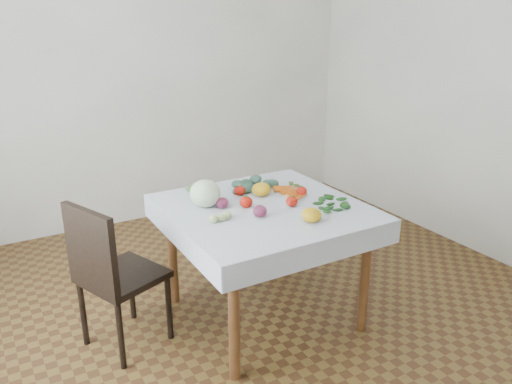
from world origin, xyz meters
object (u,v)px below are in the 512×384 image
cabbage (205,193)px  table (264,222)px  chair (109,269)px  carrot_bunch (293,191)px  heirloom_back (261,189)px

cabbage → table: bearing=-29.0°
chair → carrot_bunch: 1.22m
chair → heirloom_back: size_ratio=7.39×
chair → cabbage: (0.61, 0.04, 0.32)m
chair → carrot_bunch: chair is taller
table → cabbage: cabbage is taller
heirloom_back → carrot_bunch: heirloom_back is taller
heirloom_back → cabbage: bearing=179.7°
table → carrot_bunch: bearing=20.8°
chair → heirloom_back: 1.04m
carrot_bunch → table: bearing=-159.2°
table → heirloom_back: size_ratio=8.22×
cabbage → heirloom_back: bearing=-0.3°
table → chair: 0.94m
chair → cabbage: bearing=3.6°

